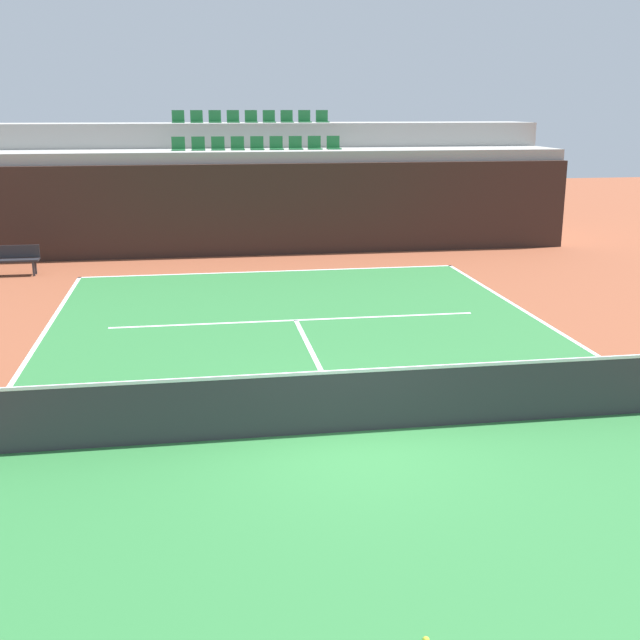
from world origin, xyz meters
name	(u,v)px	position (x,y,z in m)	size (l,w,h in m)	color
ground_plane	(351,432)	(0.00, 0.00, 0.00)	(80.00, 80.00, 0.00)	brown
court_surface	(351,432)	(0.00, 0.00, 0.01)	(11.00, 24.00, 0.01)	#2D7238
baseline_far	(272,271)	(0.00, 11.95, 0.01)	(11.00, 0.10, 0.00)	white
service_line_far	(296,320)	(0.00, 6.40, 0.01)	(8.26, 0.10, 0.00)	white
centre_service_line	(318,364)	(0.00, 3.20, 0.01)	(0.10, 6.40, 0.00)	white
back_wall	(262,210)	(0.00, 14.78, 1.46)	(20.62, 0.30, 2.93)	black
stands_tier_lower	(258,199)	(0.00, 16.13, 1.64)	(20.62, 2.40, 3.29)	#9E9E99
stands_tier_upper	(253,181)	(0.00, 18.53, 2.06)	(20.62, 2.40, 4.12)	#9E9E99
seating_row_lower	(257,146)	(0.00, 16.22, 3.41)	(5.62, 0.44, 0.44)	#1E6633
seating_row_upper	(251,119)	(0.00, 18.62, 4.25)	(5.62, 0.44, 0.44)	#1E6633
tennis_net	(351,400)	(0.00, 0.00, 0.51)	(11.08, 0.08, 1.07)	black
player_bench	(12,258)	(-7.36, 12.63, 0.51)	(1.50, 0.40, 0.85)	#232328
tennis_ball_0	(426,640)	(-0.28, -4.82, 0.04)	(0.07, 0.07, 0.07)	#CCE033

